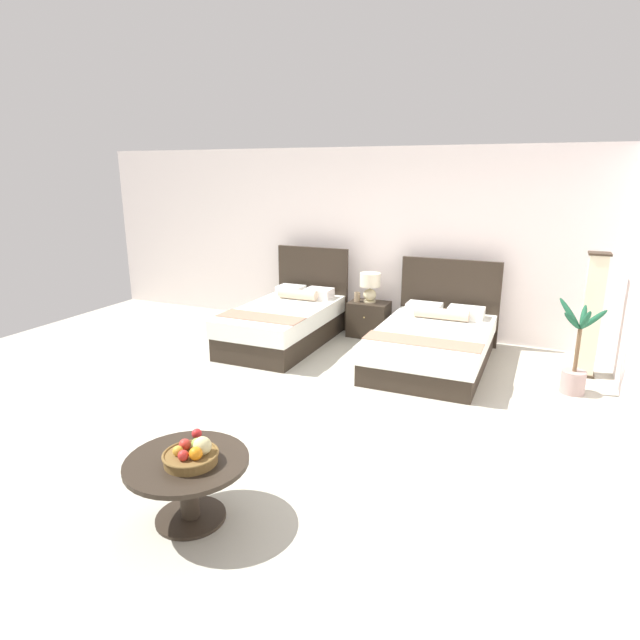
# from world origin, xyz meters

# --- Properties ---
(ground_plane) EXTENTS (10.06, 9.78, 0.02)m
(ground_plane) POSITION_xyz_m (0.00, 0.00, -0.01)
(ground_plane) COLOR #B4B1A1
(wall_back) EXTENTS (10.06, 0.12, 2.74)m
(wall_back) POSITION_xyz_m (0.00, 3.09, 1.37)
(wall_back) COLOR white
(wall_back) RESTS_ON ground
(bed_near_window) EXTENTS (1.16, 2.10, 1.26)m
(bed_near_window) POSITION_xyz_m (-1.06, 1.81, 0.31)
(bed_near_window) COLOR #2D241B
(bed_near_window) RESTS_ON ground
(bed_near_corner) EXTENTS (1.39, 2.14, 1.21)m
(bed_near_corner) POSITION_xyz_m (1.06, 1.82, 0.28)
(bed_near_corner) COLOR #2D241B
(bed_near_corner) RESTS_ON ground
(nightstand) EXTENTS (0.58, 0.43, 0.52)m
(nightstand) POSITION_xyz_m (-0.08, 2.62, 0.26)
(nightstand) COLOR #2D241B
(nightstand) RESTS_ON ground
(table_lamp) EXTENTS (0.30, 0.30, 0.43)m
(table_lamp) POSITION_xyz_m (-0.08, 2.64, 0.79)
(table_lamp) COLOR beige
(table_lamp) RESTS_ON nightstand
(vase) EXTENTS (0.09, 0.09, 0.14)m
(vase) POSITION_xyz_m (-0.25, 2.58, 0.59)
(vase) COLOR #927B5D
(vase) RESTS_ON nightstand
(coffee_table) EXTENTS (0.86, 0.86, 0.47)m
(coffee_table) POSITION_xyz_m (0.17, -2.05, 0.34)
(coffee_table) COLOR #2D241B
(coffee_table) RESTS_ON ground
(fruit_bowl) EXTENTS (0.38, 0.38, 0.18)m
(fruit_bowl) POSITION_xyz_m (0.24, -2.07, 0.53)
(fruit_bowl) COLOR brown
(fruit_bowl) RESTS_ON coffee_table
(loose_apple) EXTENTS (0.08, 0.08, 0.08)m
(loose_apple) POSITION_xyz_m (0.06, -1.77, 0.51)
(loose_apple) COLOR red
(loose_apple) RESTS_ON coffee_table
(floor_lamp_corner) EXTENTS (0.24, 0.24, 1.49)m
(floor_lamp_corner) POSITION_xyz_m (2.83, 2.16, 0.74)
(floor_lamp_corner) COLOR #382B1E
(floor_lamp_corner) RESTS_ON ground
(potted_palm) EXTENTS (0.52, 0.45, 1.07)m
(potted_palm) POSITION_xyz_m (2.69, 1.50, 0.32)
(potted_palm) COLOR #A38983
(potted_palm) RESTS_ON ground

